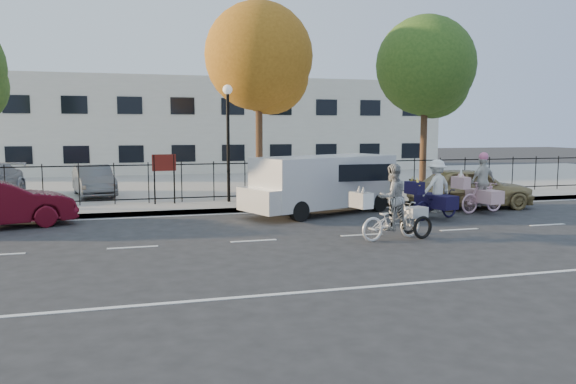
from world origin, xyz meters
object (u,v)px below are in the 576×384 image
object	(u,v)px
unicorn_bike	(482,191)
gold_sedan	(471,188)
lamppost	(228,122)
white_van	(322,182)
bull_bike	(436,196)
zebra_trike	(392,211)
lot_car_c	(94,181)
lot_car_d	(370,171)

from	to	relation	value
unicorn_bike	gold_sedan	bearing A→B (deg)	-26.54
unicorn_bike	lamppost	bearing A→B (deg)	52.36
lamppost	unicorn_bike	xyz separation A→B (m)	(8.00, -4.19, -2.34)
white_van	lamppost	bearing A→B (deg)	112.52
lamppost	bull_bike	world-z (taller)	lamppost
zebra_trike	bull_bike	world-z (taller)	zebra_trike
unicorn_bike	white_van	world-z (taller)	unicorn_bike
lot_car_c	lot_car_d	bearing A→B (deg)	-6.41
lamppost	lot_car_d	world-z (taller)	lamppost
unicorn_bike	white_van	bearing A→B (deg)	65.27
unicorn_bike	white_van	xyz separation A→B (m)	(-5.27, 1.39, 0.31)
zebra_trike	gold_sedan	xyz separation A→B (m)	(5.33, 4.54, -0.01)
lamppost	white_van	world-z (taller)	lamppost
white_van	lot_car_c	distance (m)	9.79
gold_sedan	unicorn_bike	bearing A→B (deg)	171.00
unicorn_bike	bull_bike	xyz separation A→B (m)	(-2.19, -0.74, -0.01)
lamppost	lot_car_c	size ratio (longest dim) A/B	1.15
lamppost	bull_bike	bearing A→B (deg)	-40.36
lamppost	lot_car_c	world-z (taller)	lamppost
zebra_trike	unicorn_bike	xyz separation A→B (m)	(4.98, 3.35, 0.01)
lamppost	zebra_trike	xyz separation A→B (m)	(3.02, -7.54, -2.35)
bull_bike	gold_sedan	distance (m)	3.20
lot_car_d	white_van	bearing A→B (deg)	-124.62
zebra_trike	lot_car_d	size ratio (longest dim) A/B	0.59
bull_bike	lot_car_d	size ratio (longest dim) A/B	0.54
white_van	zebra_trike	bearing A→B (deg)	-108.23
lot_car_d	bull_bike	bearing A→B (deg)	-100.97
zebra_trike	unicorn_bike	distance (m)	6.00
white_van	lot_car_c	world-z (taller)	white_van
zebra_trike	lamppost	bearing A→B (deg)	8.46
unicorn_bike	lot_car_d	world-z (taller)	unicorn_bike
bull_bike	gold_sedan	world-z (taller)	bull_bike
zebra_trike	lot_car_d	xyz separation A→B (m)	(4.57, 11.76, 0.06)
lamppost	zebra_trike	world-z (taller)	lamppost
unicorn_bike	lot_car_c	bearing A→B (deg)	50.33
lamppost	lot_car_c	xyz separation A→B (m)	(-4.99, 3.21, -2.34)
unicorn_bike	lot_car_c	distance (m)	14.94
bull_bike	lot_car_c	size ratio (longest dim) A/B	0.56
lamppost	gold_sedan	size ratio (longest dim) A/B	0.99
zebra_trike	lot_car_c	xyz separation A→B (m)	(-8.00, 10.75, 0.01)
bull_bike	lot_car_d	world-z (taller)	bull_bike
unicorn_bike	white_van	size ratio (longest dim) A/B	0.35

